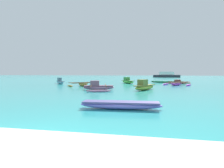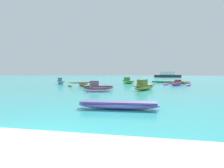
{
  "view_description": "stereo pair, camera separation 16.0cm",
  "coord_description": "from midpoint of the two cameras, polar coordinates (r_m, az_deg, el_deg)",
  "views": [
    {
      "loc": [
        2.73,
        -3.08,
        1.61
      ],
      "look_at": [
        -1.11,
        18.43,
        0.25
      ],
      "focal_mm": 28.0,
      "sensor_mm": 36.0,
      "label": 1
    },
    {
      "loc": [
        2.89,
        -3.06,
        1.61
      ],
      "look_at": [
        -1.11,
        18.43,
        0.25
      ],
      "focal_mm": 28.0,
      "sensor_mm": 36.0,
      "label": 2
    }
  ],
  "objects": [
    {
      "name": "moored_boat_2",
      "position": [
        17.03,
        -4.81,
        -0.88
      ],
      "size": [
        3.16,
        4.91,
        0.89
      ],
      "rotation": [
        0.0,
        0.0,
        0.24
      ],
      "color": "#C579A4",
      "rests_on": "ground_plane"
    },
    {
      "name": "moored_boat_7",
      "position": [
        7.9,
        2.21,
        -6.77
      ],
      "size": [
        3.72,
        0.87,
        0.34
      ],
      "rotation": [
        0.0,
        0.0,
        0.04
      ],
      "color": "#8774E5",
      "rests_on": "ground_plane"
    },
    {
      "name": "distant_ferry",
      "position": [
        69.45,
        17.27,
        2.79
      ],
      "size": [
        9.75,
        2.14,
        2.14
      ],
      "color": "#2D333D",
      "rests_on": "ground_plane"
    },
    {
      "name": "moored_boat_5",
      "position": [
        16.96,
        10.26,
        -0.72
      ],
      "size": [
        2.25,
        3.22,
        1.02
      ],
      "rotation": [
        0.0,
        0.0,
        1.06
      ],
      "color": "#A7B43F",
      "rests_on": "ground_plane"
    },
    {
      "name": "ground_plane",
      "position": [
        4.46,
        -31.67,
        -18.14
      ],
      "size": [
        240.0,
        240.0,
        0.0
      ],
      "color": "teal"
    },
    {
      "name": "moored_boat_8",
      "position": [
        27.66,
        4.98,
        0.93
      ],
      "size": [
        2.47,
        3.24,
        0.98
      ],
      "rotation": [
        0.0,
        0.0,
        -1.0
      ],
      "color": "#5CDF50",
      "rests_on": "ground_plane"
    },
    {
      "name": "moored_boat_6",
      "position": [
        22.02,
        -9.74,
        -0.13
      ],
      "size": [
        3.73,
        3.67,
        0.47
      ],
      "rotation": [
        0.0,
        0.0,
        -0.81
      ],
      "color": "gold",
      "rests_on": "ground_plane"
    },
    {
      "name": "moored_boat_1",
      "position": [
        30.4,
        16.25,
        0.72
      ],
      "size": [
        4.17,
        1.43,
        0.31
      ],
      "rotation": [
        0.0,
        0.0,
        -0.16
      ],
      "color": "#3CCD8A",
      "rests_on": "ground_plane"
    },
    {
      "name": "moored_boat_4",
      "position": [
        24.54,
        20.18,
        0.01
      ],
      "size": [
        3.74,
        3.3,
        0.4
      ],
      "rotation": [
        0.0,
        0.0,
        1.02
      ],
      "color": "#E746E9",
      "rests_on": "ground_plane"
    },
    {
      "name": "moored_boat_0",
      "position": [
        28.65,
        20.87,
        0.52
      ],
      "size": [
        3.7,
        3.51,
        0.62
      ],
      "rotation": [
        0.0,
        0.0,
        -0.87
      ],
      "color": "#AE5448",
      "rests_on": "ground_plane"
    },
    {
      "name": "moored_boat_3",
      "position": [
        27.58,
        -16.76,
        0.75
      ],
      "size": [
        2.46,
        2.72,
        0.93
      ],
      "rotation": [
        0.0,
        0.0,
        -0.86
      ],
      "color": "#7CB1D2",
      "rests_on": "ground_plane"
    }
  ]
}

